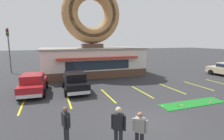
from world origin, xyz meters
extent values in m
plane|color=#2D2D30|center=(0.00, 0.00, 0.00)|extent=(160.00, 160.00, 0.00)
cube|color=brown|center=(0.32, 14.00, 0.45)|extent=(12.00, 6.00, 0.90)
cube|color=silver|center=(0.32, 14.00, 2.05)|extent=(12.00, 6.00, 2.30)
cube|color=gray|center=(0.32, 14.00, 3.28)|extent=(12.30, 6.30, 0.16)
cube|color=red|center=(0.32, 10.70, 2.35)|extent=(9.00, 0.60, 0.20)
cube|color=#232D3D|center=(0.32, 10.98, 1.55)|extent=(7.20, 0.03, 1.00)
cube|color=brown|center=(0.32, 14.00, 3.61)|extent=(2.40, 1.80, 0.50)
torus|color=#B27F4C|center=(0.32, 14.00, 7.41)|extent=(7.10, 1.90, 7.10)
torus|color=#936038|center=(0.32, 13.57, 7.41)|extent=(6.25, 1.05, 6.24)
cube|color=#197523|center=(4.23, 1.36, 0.01)|extent=(4.79, 1.15, 0.03)
torus|color=#A5724C|center=(2.91, 1.27, 0.05)|extent=(0.13, 0.13, 0.04)
torus|color=#D8667F|center=(5.76, 1.25, 0.05)|extent=(0.13, 0.13, 0.04)
torus|color=#D17F47|center=(5.40, 1.00, 0.05)|extent=(0.13, 0.13, 0.04)
torus|color=#D17F47|center=(3.23, 1.12, 0.05)|extent=(0.13, 0.13, 0.04)
torus|color=brown|center=(3.15, 1.61, 0.05)|extent=(0.13, 0.13, 0.04)
torus|color=#D17F47|center=(4.55, 1.41, 0.05)|extent=(0.13, 0.13, 0.04)
torus|color=#E5C666|center=(3.29, 1.38, 0.05)|extent=(0.13, 0.13, 0.04)
torus|color=#E5C666|center=(1.96, 1.60, 0.05)|extent=(0.13, 0.13, 0.04)
torus|color=#D8667F|center=(3.51, 1.83, 0.05)|extent=(0.13, 0.13, 0.04)
sphere|color=white|center=(3.74, 1.08, 0.05)|extent=(0.04, 0.04, 0.04)
cylinder|color=silver|center=(6.38, 1.51, 0.31)|extent=(0.01, 0.01, 0.55)
cube|color=red|center=(6.44, 1.51, 0.53)|extent=(0.12, 0.01, 0.08)
cube|color=black|center=(-2.83, 7.22, 0.66)|extent=(1.81, 4.42, 0.68)
cube|color=black|center=(-2.83, 7.07, 1.30)|extent=(1.58, 2.12, 0.60)
cube|color=#232D3D|center=(-2.83, 7.07, 1.32)|extent=(1.61, 2.03, 0.36)
cube|color=silver|center=(-2.80, 9.45, 0.42)|extent=(1.67, 0.12, 0.24)
cube|color=silver|center=(-2.85, 4.99, 0.42)|extent=(1.67, 0.12, 0.24)
cylinder|color=black|center=(-3.69, 8.59, 0.32)|extent=(0.23, 0.64, 0.64)
cylinder|color=black|center=(-1.93, 8.57, 0.32)|extent=(0.23, 0.64, 0.64)
cylinder|color=black|center=(-3.72, 5.86, 0.32)|extent=(0.23, 0.64, 0.64)
cylinder|color=black|center=(-1.96, 5.84, 0.32)|extent=(0.23, 0.64, 0.64)
cube|color=maroon|center=(-6.09, 7.62, 0.66)|extent=(2.02, 4.50, 0.68)
cube|color=maroon|center=(-6.10, 7.47, 1.30)|extent=(1.68, 2.19, 0.60)
cube|color=#232D3D|center=(-6.10, 7.47, 1.32)|extent=(1.70, 2.11, 0.36)
cube|color=silver|center=(-5.96, 9.85, 0.42)|extent=(1.67, 0.20, 0.24)
cube|color=silver|center=(-6.22, 5.39, 0.42)|extent=(1.67, 0.20, 0.24)
cylinder|color=black|center=(-6.89, 9.03, 0.32)|extent=(0.26, 0.65, 0.64)
cylinder|color=black|center=(-5.13, 8.93, 0.32)|extent=(0.26, 0.65, 0.64)
cylinder|color=black|center=(-7.05, 6.31, 0.32)|extent=(0.26, 0.65, 0.64)
cylinder|color=black|center=(-5.29, 6.21, 0.32)|extent=(0.26, 0.65, 0.64)
cube|color=silver|center=(15.04, 9.53, 0.42)|extent=(1.67, 0.16, 0.24)
cylinder|color=black|center=(14.19, 8.63, 0.32)|extent=(0.24, 0.65, 0.64)
cylinder|color=black|center=(15.95, 8.69, 0.32)|extent=(0.24, 0.65, 0.64)
cylinder|color=#232328|center=(-1.71, -1.86, 0.38)|extent=(0.15, 0.15, 0.76)
cube|color=gray|center=(-1.64, -1.92, 1.04)|extent=(0.44, 0.43, 0.56)
cylinder|color=gray|center=(-1.45, -2.09, 1.01)|extent=(0.10, 0.10, 0.51)
cylinder|color=gray|center=(-1.83, -1.76, 1.01)|extent=(0.10, 0.10, 0.51)
sphere|color=#9E7051|center=(-1.64, -1.92, 1.45)|extent=(0.20, 0.20, 0.20)
cylinder|color=#232328|center=(-2.49, -1.59, 0.43)|extent=(0.15, 0.15, 0.87)
cylinder|color=#232328|center=(-2.33, -1.72, 0.43)|extent=(0.15, 0.15, 0.87)
cube|color=black|center=(-2.41, -1.66, 1.18)|extent=(0.44, 0.43, 0.63)
cylinder|color=black|center=(-2.60, -1.49, 1.15)|extent=(0.10, 0.10, 0.58)
cylinder|color=black|center=(-2.22, -1.82, 1.15)|extent=(0.10, 0.10, 0.58)
sphere|color=beige|center=(-2.41, -1.66, 1.65)|extent=(0.23, 0.23, 0.23)
cylinder|color=#232328|center=(-4.24, -0.70, 0.40)|extent=(0.15, 0.15, 0.80)
cylinder|color=#232328|center=(-4.29, -0.50, 0.40)|extent=(0.15, 0.15, 0.80)
cube|color=black|center=(-4.27, -0.60, 1.09)|extent=(0.33, 0.43, 0.58)
cylinder|color=black|center=(-4.20, -0.84, 1.06)|extent=(0.10, 0.10, 0.54)
cylinder|color=black|center=(-4.33, -0.36, 1.06)|extent=(0.10, 0.10, 0.54)
sphere|color=brown|center=(-4.27, -0.60, 1.52)|extent=(0.21, 0.21, 0.21)
cylinder|color=#1E662D|center=(-5.84, 11.14, 0.47)|extent=(0.56, 0.56, 0.95)
torus|color=#123D1B|center=(-5.84, 11.14, 0.95)|extent=(0.57, 0.57, 0.05)
cylinder|color=#595B60|center=(-9.60, 18.44, 2.90)|extent=(0.16, 0.16, 5.80)
cube|color=black|center=(-9.60, 18.26, 5.25)|extent=(0.28, 0.24, 0.90)
sphere|color=red|center=(-9.60, 18.14, 5.55)|extent=(0.18, 0.18, 0.18)
sphere|color=orange|center=(-9.60, 18.14, 5.25)|extent=(0.18, 0.18, 0.18)
sphere|color=green|center=(-9.60, 18.14, 4.95)|extent=(0.18, 0.18, 0.18)
cube|color=yellow|center=(-6.63, 5.00, 0.00)|extent=(0.12, 3.60, 0.01)
cube|color=yellow|center=(-3.63, 5.00, 0.00)|extent=(0.12, 3.60, 0.01)
cube|color=yellow|center=(-0.63, 5.00, 0.00)|extent=(0.12, 3.60, 0.01)
cube|color=yellow|center=(2.37, 5.00, 0.00)|extent=(0.12, 3.60, 0.01)
cube|color=yellow|center=(5.37, 5.00, 0.00)|extent=(0.12, 3.60, 0.01)
cube|color=yellow|center=(8.37, 5.00, 0.00)|extent=(0.12, 3.60, 0.01)
cube|color=yellow|center=(11.37, 5.00, 0.00)|extent=(0.12, 3.60, 0.01)
camera|label=1|loc=(-4.74, -7.42, 4.21)|focal=28.00mm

